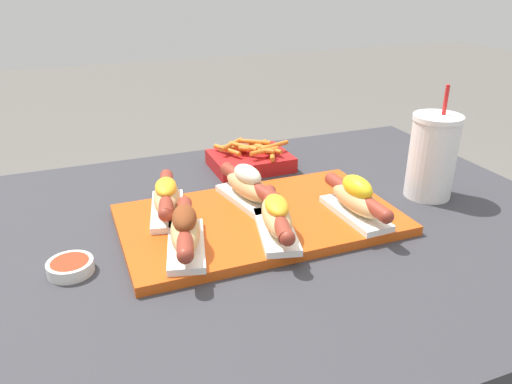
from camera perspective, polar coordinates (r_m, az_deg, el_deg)
The scene contains 10 objects.
patio_table at distance 1.15m, azimuth 0.61°, elevation -19.42°, with size 1.23×0.91×0.70m.
serving_tray at distance 0.95m, azimuth 0.45°, elevation -3.16°, with size 0.52×0.30×0.02m.
hot_dog_0 at distance 0.83m, azimuth -8.10°, elevation -4.36°, with size 0.10×0.20×0.07m.
hot_dog_1 at distance 0.87m, azimuth 2.46°, elevation -2.82°, with size 0.10×0.20×0.07m.
hot_dog_2 at distance 0.94m, azimuth 11.40°, elevation -0.77°, with size 0.07×0.21×0.08m.
hot_dog_3 at distance 0.95m, azimuth -10.18°, elevation -0.62°, with size 0.09×0.20×0.07m.
hot_dog_4 at distance 0.99m, azimuth -0.79°, elevation 0.78°, with size 0.09×0.20×0.08m.
sauce_bowl at distance 0.86m, azimuth -20.45°, elevation -7.96°, with size 0.07×0.07×0.02m.
drink_cup at distance 1.10m, azimuth 19.59°, elevation 3.82°, with size 0.10×0.10×0.24m.
fries_basket at distance 1.21m, azimuth -0.62°, elevation 3.75°, with size 0.19×0.15×0.06m.
Camera 1 is at (-0.32, -0.77, 1.15)m, focal length 35.00 mm.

